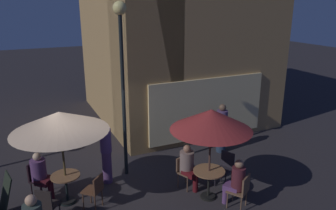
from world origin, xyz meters
TOP-DOWN VIEW (x-y plane):
  - ground_plane at (0.00, 0.00)m, footprint 60.00×60.00m
  - cafe_building at (3.36, 3.70)m, footprint 6.24×6.95m
  - street_lamp_near_corner at (0.91, 0.47)m, footprint 0.35×0.35m
  - cafe_table_0 at (2.41, -1.57)m, footprint 0.79×0.79m
  - cafe_table_1 at (-0.85, -0.29)m, footprint 0.70×0.70m
  - patio_umbrella_0 at (2.41, -1.57)m, footprint 1.97×1.97m
  - patio_umbrella_1 at (-0.85, -0.29)m, footprint 2.24×2.24m
  - cafe_chair_0 at (2.86, -2.28)m, footprint 0.60×0.60m
  - cafe_chair_1 at (3.13, -1.23)m, footprint 0.52×0.52m
  - cafe_chair_2 at (2.10, -0.84)m, footprint 0.52×0.52m
  - cafe_chair_3 at (-0.28, -0.85)m, footprint 0.57×0.57m
  - cafe_chair_4 at (-1.48, 0.28)m, footprint 0.54×0.54m
  - cafe_chair_5 at (-1.37, -0.99)m, footprint 0.53×0.53m
  - patron_seated_0 at (2.79, -2.16)m, footprint 0.47×0.52m
  - patron_seated_1 at (2.15, -0.96)m, footprint 0.49×0.55m
  - patron_seated_2 at (-1.38, 0.19)m, footprint 0.55×0.54m
  - patron_standing_5 at (4.20, 0.58)m, footprint 0.36×0.36m
  - patron_standing_6 at (0.30, 0.24)m, footprint 0.30×0.30m

SIDE VIEW (x-z plane):
  - ground_plane at x=0.00m, z-range 0.00..0.00m
  - cafe_chair_2 at x=2.10m, z-range 0.09..0.94m
  - cafe_chair_0 at x=2.86m, z-range 0.09..0.96m
  - cafe_table_1 at x=-0.85m, z-range 0.16..0.91m
  - cafe_chair_5 at x=-1.37m, z-range 0.09..0.98m
  - cafe_chair_3 at x=-0.28m, z-range 0.10..0.98m
  - cafe_table_0 at x=2.41m, z-range 0.19..0.95m
  - cafe_chair_1 at x=3.13m, z-range 0.10..1.04m
  - cafe_chair_4 at x=-1.48m, z-range 0.10..1.05m
  - patron_seated_1 at x=2.15m, z-range 0.09..1.31m
  - patron_seated_2 at x=-1.38m, z-range 0.09..1.31m
  - patron_seated_0 at x=2.79m, z-range 0.08..1.33m
  - patron_standing_5 at x=4.20m, z-range 0.00..1.64m
  - patron_standing_6 at x=0.30m, z-range 0.02..1.76m
  - patio_umbrella_0 at x=2.41m, z-range 0.91..3.26m
  - patio_umbrella_1 at x=-0.85m, z-range 0.93..3.29m
  - street_lamp_near_corner at x=0.91m, z-range 1.00..5.77m
  - cafe_building at x=3.36m, z-range -0.01..9.59m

